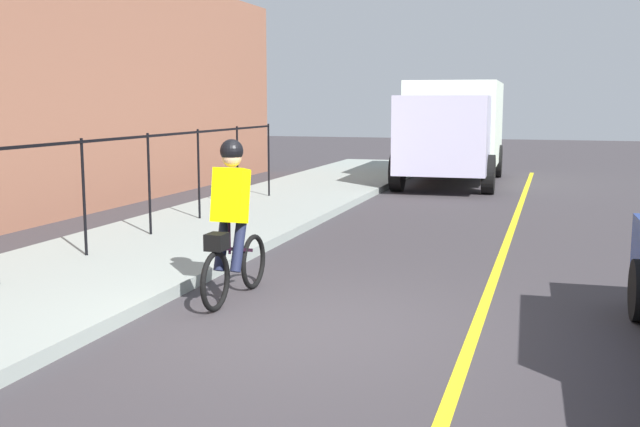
# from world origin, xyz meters

# --- Properties ---
(ground_plane) EXTENTS (80.00, 80.00, 0.00)m
(ground_plane) POSITION_xyz_m (0.00, 0.00, 0.00)
(ground_plane) COLOR #373337
(lane_line_centre) EXTENTS (36.00, 0.12, 0.01)m
(lane_line_centre) POSITION_xyz_m (0.00, -1.60, 0.00)
(lane_line_centre) COLOR yellow
(lane_line_centre) RESTS_ON ground
(sidewalk) EXTENTS (40.00, 3.20, 0.15)m
(sidewalk) POSITION_xyz_m (0.00, 3.40, 0.07)
(sidewalk) COLOR gray
(sidewalk) RESTS_ON ground
(iron_fence) EXTENTS (15.71, 0.04, 1.60)m
(iron_fence) POSITION_xyz_m (1.00, 3.80, 1.32)
(iron_fence) COLOR black
(iron_fence) RESTS_ON sidewalk
(cyclist_lead) EXTENTS (1.71, 0.36, 1.83)m
(cyclist_lead) POSITION_xyz_m (0.76, 1.14, 0.91)
(cyclist_lead) COLOR black
(cyclist_lead) RESTS_ON ground
(box_truck_background) EXTENTS (6.77, 2.69, 2.78)m
(box_truck_background) POSITION_xyz_m (14.34, 0.45, 1.55)
(box_truck_background) COLOR silver
(box_truck_background) RESTS_ON ground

